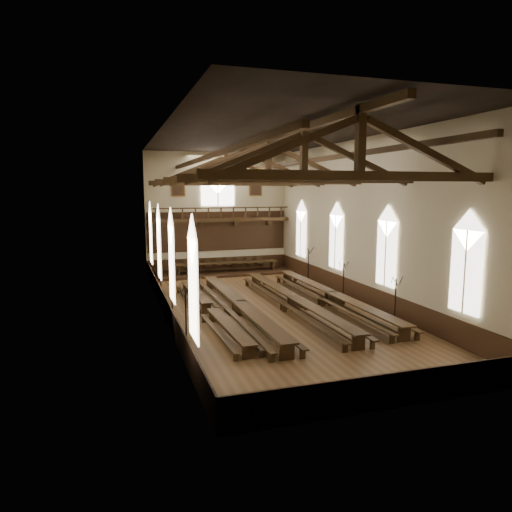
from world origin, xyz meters
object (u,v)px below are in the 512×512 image
at_px(candelabrum_left_mid, 172,301).
at_px(refectory_row_a, 210,309).
at_px(candelabrum_right_mid, 343,287).
at_px(refectory_row_b, 239,305).
at_px(refectory_row_c, 294,300).
at_px(dais, 227,273).
at_px(candelabrum_right_near, 395,308).
at_px(candelabrum_right_far, 308,271).
at_px(refectory_row_d, 332,295).
at_px(candelabrum_left_near, 186,327).
at_px(high_table, 227,264).
at_px(candelabrum_left_far, 161,282).

bearing_deg(candelabrum_left_mid, refectory_row_a, -30.49).
bearing_deg(candelabrum_right_mid, refectory_row_b, -164.82).
distance_m(refectory_row_a, refectory_row_c, 5.01).
relative_size(dais, candelabrum_right_near, 4.72).
relative_size(dais, candelabrum_right_far, 4.35).
bearing_deg(candelabrum_left_mid, candelabrum_right_mid, 4.94).
relative_size(candelabrum_right_near, candelabrum_right_far, 0.92).
relative_size(refectory_row_d, candelabrum_left_near, 5.82).
bearing_deg(candelabrum_left_near, dais, 70.00).
xyz_separation_m(high_table, candelabrum_right_near, (5.21, -15.94, -0.14)).
bearing_deg(dais, candelabrum_right_mid, -63.09).
height_order(dais, candelabrum_left_mid, candelabrum_left_mid).
xyz_separation_m(candelabrum_left_near, candelabrum_right_mid, (11.10, 5.94, -0.08)).
distance_m(refectory_row_a, high_table, 12.97).
relative_size(refectory_row_a, candelabrum_right_near, 5.68).
bearing_deg(refectory_row_d, refectory_row_b, -174.95).
bearing_deg(refectory_row_d, candelabrum_left_mid, 176.58).
relative_size(candelabrum_left_mid, candelabrum_right_near, 1.08).
bearing_deg(candelabrum_right_mid, candelabrum_right_far, 90.00).
distance_m(refectory_row_b, candelabrum_left_near, 5.25).
bearing_deg(refectory_row_b, candelabrum_right_mid, 15.18).
relative_size(dais, candelabrum_right_mid, 4.87).
relative_size(candelabrum_left_far, candelabrum_right_far, 0.92).
xyz_separation_m(candelabrum_left_mid, candelabrum_right_mid, (11.10, 0.96, -0.08)).
bearing_deg(refectory_row_a, high_table, 72.02).
bearing_deg(refectory_row_c, dais, 94.69).
bearing_deg(candelabrum_left_near, refectory_row_c, 30.12).
bearing_deg(candelabrum_right_near, candelabrum_right_mid, 90.00).
distance_m(refectory_row_d, candelabrum_right_far, 7.25).
xyz_separation_m(dais, candelabrum_left_mid, (-5.89, -11.22, 0.69)).
relative_size(refectory_row_a, candelabrum_right_far, 5.24).
distance_m(candelabrum_left_mid, candelabrum_right_near, 12.06).
relative_size(high_table, candelabrum_right_far, 3.28).
bearing_deg(refectory_row_b, candelabrum_left_far, 116.30).
bearing_deg(high_table, candelabrum_left_far, -138.78).
height_order(refectory_row_a, candelabrum_left_far, candelabrum_left_far).
relative_size(refectory_row_b, candelabrum_left_mid, 5.79).
bearing_deg(candelabrum_left_mid, high_table, 62.28).
distance_m(refectory_row_c, refectory_row_d, 2.63).
bearing_deg(high_table, refectory_row_d, -73.01).
distance_m(refectory_row_b, candelabrum_left_mid, 3.70).
bearing_deg(candelabrum_left_near, candelabrum_left_mid, 90.00).
relative_size(refectory_row_a, refectory_row_d, 0.91).
distance_m(refectory_row_d, high_table, 12.33).
height_order(dais, high_table, high_table).
xyz_separation_m(refectory_row_b, candelabrum_left_mid, (-3.53, 1.09, 0.19)).
height_order(refectory_row_c, candelabrum_left_far, candelabrum_left_far).
bearing_deg(high_table, refectory_row_b, -100.85).
relative_size(refectory_row_b, candelabrum_right_mid, 6.44).
relative_size(refectory_row_c, candelabrum_left_mid, 5.78).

